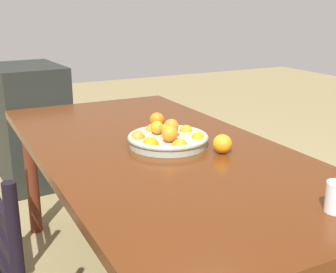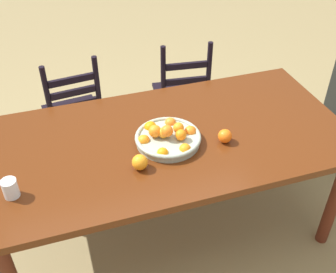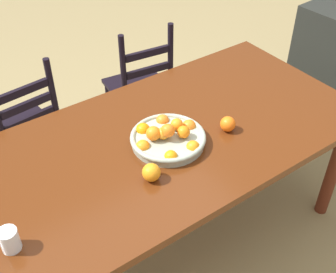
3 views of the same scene
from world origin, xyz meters
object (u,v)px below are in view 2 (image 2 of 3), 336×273
at_px(orange_loose_0, 225,136).
at_px(chair_by_cabinet, 74,116).
at_px(fruit_bowl, 168,137).
at_px(chair_near_window, 182,97).
at_px(drinking_glass, 10,188).
at_px(dining_table, 167,148).
at_px(orange_loose_1, 140,162).

bearing_deg(orange_loose_0, chair_by_cabinet, 126.74).
bearing_deg(fruit_bowl, chair_near_window, 65.66).
height_order(fruit_bowl, drinking_glass, fruit_bowl).
relative_size(chair_near_window, drinking_glass, 10.01).
bearing_deg(drinking_glass, chair_near_window, 40.70).
bearing_deg(dining_table, chair_near_window, 65.20).
relative_size(fruit_bowl, orange_loose_1, 4.45).
height_order(chair_near_window, drinking_glass, chair_near_window).
relative_size(chair_by_cabinet, drinking_glass, 10.03).
distance_m(dining_table, chair_near_window, 0.94).
bearing_deg(orange_loose_0, chair_near_window, 83.76).
height_order(chair_near_window, orange_loose_0, chair_near_window).
bearing_deg(orange_loose_1, fruit_bowl, 38.63).
relative_size(dining_table, orange_loose_1, 25.20).
bearing_deg(chair_by_cabinet, dining_table, 111.84).
bearing_deg(drinking_glass, fruit_bowl, 10.86).
bearing_deg(dining_table, chair_by_cabinet, 117.89).
bearing_deg(dining_table, orange_loose_1, -135.88).
height_order(orange_loose_0, orange_loose_1, orange_loose_1).
xyz_separation_m(dining_table, chair_near_window, (0.38, 0.83, -0.24)).
bearing_deg(chair_near_window, drinking_glass, 47.71).
xyz_separation_m(dining_table, drinking_glass, (-0.81, -0.20, 0.12)).
distance_m(dining_table, orange_loose_0, 0.33).
xyz_separation_m(dining_table, fruit_bowl, (-0.01, -0.04, 0.11)).
relative_size(dining_table, chair_by_cabinet, 2.16).
bearing_deg(chair_near_window, fruit_bowl, 72.67).
bearing_deg(orange_loose_0, orange_loose_1, -172.30).
xyz_separation_m(fruit_bowl, orange_loose_1, (-0.19, -0.15, 0.01)).
distance_m(chair_near_window, orange_loose_0, 1.03).
height_order(chair_by_cabinet, orange_loose_1, chair_by_cabinet).
xyz_separation_m(orange_loose_1, drinking_glass, (-0.60, 0.00, 0.01)).
bearing_deg(orange_loose_1, orange_loose_0, 7.70).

